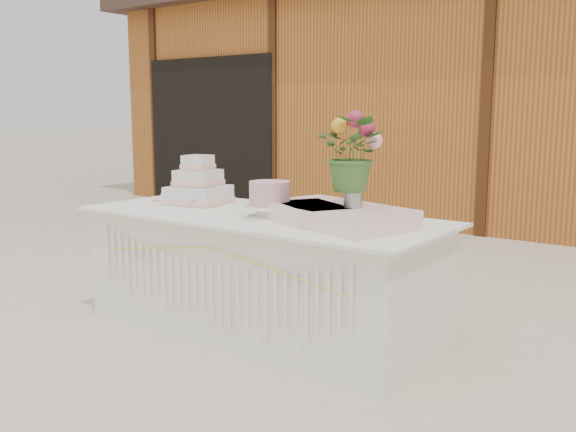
% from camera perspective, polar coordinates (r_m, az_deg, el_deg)
% --- Properties ---
extents(ground, '(80.00, 80.00, 0.00)m').
position_cam_1_polar(ground, '(4.25, -2.45, -10.17)').
color(ground, beige).
rests_on(ground, ground).
extents(barn, '(12.60, 4.60, 3.30)m').
position_cam_1_polar(barn, '(9.45, 21.36, 10.27)').
color(barn, '#A46022').
rests_on(barn, ground).
extents(cake_table, '(2.40, 1.00, 0.77)m').
position_cam_1_polar(cake_table, '(4.13, -2.53, -5.11)').
color(cake_table, white).
rests_on(cake_table, ground).
extents(wedding_cake, '(0.44, 0.44, 0.34)m').
position_cam_1_polar(wedding_cake, '(4.55, -7.96, 2.54)').
color(wedding_cake, silver).
rests_on(wedding_cake, cake_table).
extents(pink_cake_stand, '(0.32, 0.32, 0.23)m').
position_cam_1_polar(pink_cake_stand, '(3.87, -1.64, 1.62)').
color(pink_cake_stand, white).
rests_on(pink_cake_stand, cake_table).
extents(satin_runner, '(0.98, 0.72, 0.11)m').
position_cam_1_polar(satin_runner, '(3.69, 4.23, 0.09)').
color(satin_runner, '#F6CDC6').
rests_on(satin_runner, cake_table).
extents(flower_vase, '(0.10, 0.10, 0.14)m').
position_cam_1_polar(flower_vase, '(3.61, 5.82, 1.85)').
color(flower_vase, '#A6A5AA').
rests_on(flower_vase, satin_runner).
extents(bouquet, '(0.42, 0.38, 0.42)m').
position_cam_1_polar(bouquet, '(3.59, 5.89, 6.31)').
color(bouquet, '#396327').
rests_on(bouquet, flower_vase).
extents(loose_flowers, '(0.20, 0.34, 0.02)m').
position_cam_1_polar(loose_flowers, '(4.73, -11.17, 1.40)').
color(loose_flowers, '#CE7D95').
rests_on(loose_flowers, cake_table).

